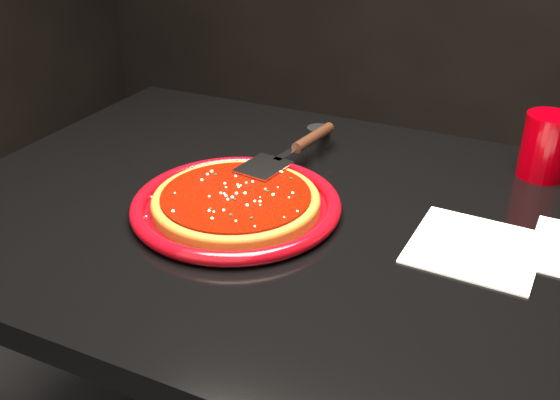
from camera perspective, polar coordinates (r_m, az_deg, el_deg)
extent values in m
cube|color=black|center=(1.19, 3.03, -17.09)|extent=(1.20, 0.80, 0.75)
cylinder|color=#74040A|center=(0.96, -4.02, -0.47)|extent=(0.33, 0.33, 0.02)
cylinder|color=brown|center=(0.95, -4.03, -0.27)|extent=(0.26, 0.26, 0.01)
torus|color=brown|center=(0.95, -4.04, 0.07)|extent=(0.26, 0.26, 0.02)
cylinder|color=#730A00|center=(0.95, -4.05, 0.31)|extent=(0.23, 0.23, 0.01)
cylinder|color=#920007|center=(1.14, 23.13, 4.55)|extent=(0.09, 0.09, 0.11)
cube|color=silver|center=(0.91, 17.35, -4.15)|extent=(0.18, 0.18, 0.00)
cylinder|color=black|center=(1.19, 3.56, 5.86)|extent=(0.05, 0.05, 0.03)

